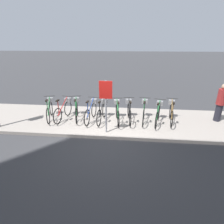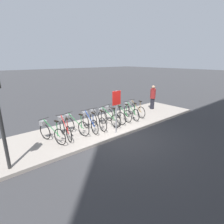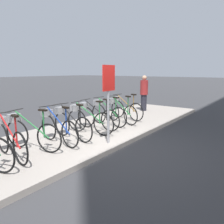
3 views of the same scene
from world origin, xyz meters
name	(u,v)px [view 1 (image 1 of 3)]	position (x,y,z in m)	size (l,w,h in m)	color
ground_plane	(106,139)	(0.00, 0.00, 0.00)	(120.00, 120.00, 0.00)	#38383A
sidewalk	(110,121)	(0.00, 1.45, 0.06)	(12.38, 2.89, 0.12)	#9E9389
parked_bicycle_0	(50,109)	(-2.57, 1.33, 0.55)	(0.59, 1.50, 0.96)	black
parked_bicycle_1	(64,109)	(-1.96, 1.37, 0.55)	(0.46, 1.55, 0.96)	black
parked_bicycle_2	(76,109)	(-1.44, 1.45, 0.55)	(0.55, 1.52, 0.96)	black
parked_bicycle_3	(91,110)	(-0.78, 1.33, 0.55)	(0.46, 1.55, 0.96)	black
parked_bicycle_4	(102,111)	(-0.32, 1.35, 0.55)	(0.46, 1.55, 0.96)	black
parked_bicycle_5	(117,111)	(0.30, 1.32, 0.55)	(0.46, 1.55, 0.96)	black
parked_bicycle_6	(129,111)	(0.79, 1.43, 0.55)	(0.46, 1.55, 0.96)	black
parked_bicycle_7	(144,111)	(1.39, 1.48, 0.55)	(0.46, 1.55, 0.96)	black
parked_bicycle_8	(158,113)	(1.94, 1.33, 0.55)	(0.55, 1.52, 0.96)	black
parked_bicycle_9	(171,112)	(2.49, 1.49, 0.55)	(0.46, 1.54, 0.96)	black
pedestrian	(221,102)	(4.44, 1.76, 0.93)	(0.34, 0.34, 1.55)	#23232D
sign_post	(106,98)	(-0.02, 0.29, 1.41)	(0.44, 0.07, 1.89)	#99999E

